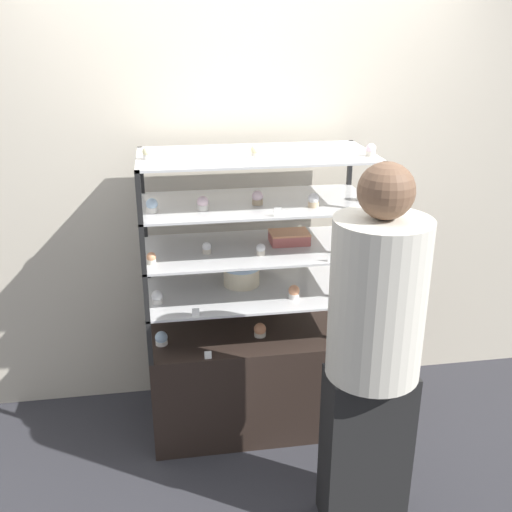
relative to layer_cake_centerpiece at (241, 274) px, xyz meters
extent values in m
plane|color=#2D2D33|center=(0.07, -0.09, -0.90)|extent=(20.00, 20.00, 0.00)
cube|color=beige|center=(0.07, 0.33, 0.40)|extent=(8.00, 0.05, 2.60)
cube|color=black|center=(0.07, -0.09, -0.60)|extent=(1.17, 0.56, 0.59)
cube|color=black|center=(-0.51, 0.18, -0.18)|extent=(0.02, 0.02, 0.25)
cube|color=black|center=(0.64, 0.18, -0.18)|extent=(0.02, 0.02, 0.25)
cube|color=black|center=(-0.51, -0.36, -0.18)|extent=(0.02, 0.02, 0.25)
cube|color=black|center=(0.64, -0.36, -0.18)|extent=(0.02, 0.02, 0.25)
cube|color=silver|center=(0.07, -0.09, -0.07)|extent=(1.17, 0.56, 0.01)
cube|color=black|center=(-0.51, 0.18, 0.06)|extent=(0.02, 0.02, 0.25)
cube|color=black|center=(0.64, 0.18, 0.06)|extent=(0.02, 0.02, 0.25)
cube|color=black|center=(-0.51, -0.36, 0.06)|extent=(0.02, 0.02, 0.25)
cube|color=black|center=(0.64, -0.36, 0.06)|extent=(0.02, 0.02, 0.25)
cube|color=silver|center=(0.07, -0.09, 0.18)|extent=(1.17, 0.56, 0.01)
cube|color=black|center=(-0.51, 0.18, 0.31)|extent=(0.02, 0.02, 0.25)
cube|color=black|center=(0.64, 0.18, 0.31)|extent=(0.02, 0.02, 0.25)
cube|color=black|center=(-0.51, -0.36, 0.31)|extent=(0.02, 0.02, 0.25)
cube|color=black|center=(0.64, -0.36, 0.31)|extent=(0.02, 0.02, 0.25)
cube|color=silver|center=(0.07, -0.09, 0.43)|extent=(1.17, 0.56, 0.01)
cube|color=black|center=(-0.51, 0.18, 0.56)|extent=(0.02, 0.02, 0.25)
cube|color=black|center=(0.64, 0.18, 0.56)|extent=(0.02, 0.02, 0.25)
cube|color=black|center=(-0.51, -0.36, 0.56)|extent=(0.02, 0.02, 0.25)
cube|color=black|center=(0.64, -0.36, 0.56)|extent=(0.02, 0.02, 0.25)
cube|color=silver|center=(0.07, -0.09, 0.68)|extent=(1.17, 0.56, 0.01)
cylinder|color=beige|center=(0.00, 0.00, -0.01)|extent=(0.20, 0.20, 0.10)
cylinder|color=silver|center=(0.00, 0.00, 0.05)|extent=(0.21, 0.21, 0.02)
cube|color=#C66660|center=(0.25, -0.05, 0.21)|extent=(0.20, 0.14, 0.05)
cube|color=#E5996B|center=(0.25, -0.05, 0.25)|extent=(0.21, 0.14, 0.01)
cylinder|color=white|center=(-0.45, -0.16, -0.29)|extent=(0.06, 0.06, 0.02)
sphere|color=silver|center=(-0.45, -0.16, -0.26)|extent=(0.07, 0.07, 0.07)
cylinder|color=beige|center=(0.08, -0.15, -0.29)|extent=(0.06, 0.06, 0.02)
sphere|color=#E5996B|center=(0.08, -0.15, -0.26)|extent=(0.07, 0.07, 0.07)
cylinder|color=#CCB28C|center=(0.58, -0.19, -0.29)|extent=(0.06, 0.06, 0.02)
sphere|color=#8C5B42|center=(0.58, -0.19, -0.26)|extent=(0.07, 0.07, 0.07)
cube|color=white|center=(-0.22, -0.35, -0.28)|extent=(0.04, 0.00, 0.04)
cylinder|color=white|center=(-0.46, -0.17, -0.05)|extent=(0.06, 0.06, 0.03)
sphere|color=white|center=(-0.46, -0.17, -0.02)|extent=(0.06, 0.06, 0.06)
cylinder|color=white|center=(0.25, -0.22, -0.05)|extent=(0.06, 0.06, 0.03)
sphere|color=#E5996B|center=(0.25, -0.22, -0.02)|extent=(0.06, 0.06, 0.06)
cylinder|color=beige|center=(0.60, -0.20, -0.05)|extent=(0.06, 0.06, 0.03)
sphere|color=#F4EAB2|center=(0.60, -0.20, -0.02)|extent=(0.06, 0.06, 0.06)
cube|color=white|center=(-0.28, -0.35, -0.04)|extent=(0.04, 0.00, 0.04)
cylinder|color=beige|center=(-0.47, -0.23, 0.20)|extent=(0.04, 0.04, 0.02)
sphere|color=#E5996B|center=(-0.47, -0.23, 0.22)|extent=(0.05, 0.05, 0.05)
cylinder|color=beige|center=(-0.20, -0.13, 0.20)|extent=(0.04, 0.04, 0.02)
sphere|color=white|center=(-0.20, -0.13, 0.22)|extent=(0.05, 0.05, 0.05)
cylinder|color=beige|center=(0.07, -0.20, 0.20)|extent=(0.04, 0.04, 0.02)
sphere|color=white|center=(0.07, -0.20, 0.22)|extent=(0.05, 0.05, 0.05)
cylinder|color=#CCB28C|center=(0.60, -0.18, 0.20)|extent=(0.04, 0.04, 0.02)
sphere|color=silver|center=(0.60, -0.18, 0.22)|extent=(0.05, 0.05, 0.05)
cube|color=white|center=(0.40, -0.35, 0.21)|extent=(0.04, 0.00, 0.04)
cylinder|color=white|center=(-0.46, -0.19, 0.45)|extent=(0.05, 0.05, 0.03)
sphere|color=silver|center=(-0.46, -0.19, 0.48)|extent=(0.06, 0.06, 0.06)
cylinder|color=white|center=(-0.21, -0.19, 0.45)|extent=(0.05, 0.05, 0.03)
sphere|color=silver|center=(-0.21, -0.19, 0.48)|extent=(0.06, 0.06, 0.06)
cylinder|color=#CCB28C|center=(0.07, -0.13, 0.45)|extent=(0.05, 0.05, 0.03)
sphere|color=silver|center=(0.07, -0.13, 0.48)|extent=(0.06, 0.06, 0.06)
cylinder|color=#CCB28C|center=(0.33, -0.22, 0.45)|extent=(0.05, 0.05, 0.03)
sphere|color=white|center=(0.33, -0.22, 0.48)|extent=(0.06, 0.06, 0.06)
cylinder|color=white|center=(0.61, -0.15, 0.45)|extent=(0.05, 0.05, 0.03)
sphere|color=silver|center=(0.61, -0.15, 0.48)|extent=(0.06, 0.06, 0.06)
cube|color=white|center=(0.13, -0.35, 0.46)|extent=(0.04, 0.00, 0.04)
cylinder|color=white|center=(-0.46, -0.14, 0.70)|extent=(0.05, 0.05, 0.02)
sphere|color=#F4EAB2|center=(-0.46, -0.14, 0.72)|extent=(0.05, 0.05, 0.05)
cylinder|color=beige|center=(0.05, -0.17, 0.70)|extent=(0.05, 0.05, 0.02)
sphere|color=#F4EAB2|center=(0.05, -0.17, 0.72)|extent=(0.05, 0.05, 0.05)
cylinder|color=beige|center=(0.61, -0.23, 0.70)|extent=(0.05, 0.05, 0.02)
sphere|color=silver|center=(0.61, -0.23, 0.72)|extent=(0.05, 0.05, 0.05)
cube|color=white|center=(0.00, -0.35, 0.71)|extent=(0.04, 0.00, 0.04)
cube|color=black|center=(0.44, -0.90, -0.50)|extent=(0.38, 0.21, 0.79)
cylinder|color=beige|center=(0.44, -0.90, 0.24)|extent=(0.40, 0.40, 0.69)
sphere|color=brown|center=(0.44, -0.90, 0.69)|extent=(0.22, 0.22, 0.22)
camera|label=1|loc=(-0.40, -3.00, 1.29)|focal=42.00mm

